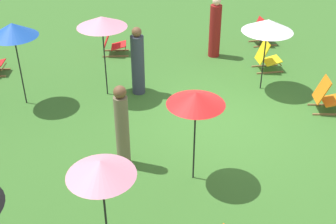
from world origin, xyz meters
The scene contains 13 objects.
ground_plane centered at (0.00, 0.00, 0.00)m, with size 40.00×40.00×0.00m, color #386B28.
deckchair_5 centered at (0.02, -2.58, 0.37)m, with size 0.65×0.85×0.83m.
deckchair_6 centered at (4.39, 1.81, 0.37)m, with size 0.60×0.83×0.83m.
deckchair_8 centered at (2.35, -2.13, 0.37)m, with size 0.53×0.79×0.83m.
deckchair_9 centered at (4.08, -2.75, 0.37)m, with size 0.49×0.77×0.83m.
umbrella_0 centered at (2.01, 4.24, 1.86)m, with size 1.10×1.10×2.02m.
umbrella_1 centered at (-1.61, 1.10, 1.71)m, with size 1.02×1.02×1.83m.
umbrella_3 centered at (2.00, 2.28, 1.88)m, with size 1.17×1.17×2.01m.
umbrella_4 centered at (1.39, -1.56, 1.68)m, with size 1.23×1.23×1.83m.
umbrella_5 centered at (-3.15, 2.86, 1.74)m, with size 0.95×0.95×1.87m.
person_0 centered at (-0.89, 2.29, 0.85)m, with size 0.28×0.28×1.72m.
person_1 centered at (1.90, 1.50, 0.82)m, with size 0.43×0.43×1.72m.
person_2 centered at (3.59, -1.03, 0.82)m, with size 0.43×0.43×1.74m.
Camera 1 is at (-7.81, 3.06, 5.42)m, focal length 47.48 mm.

